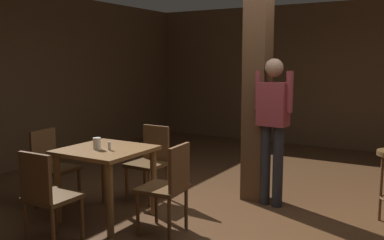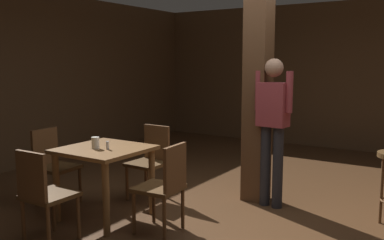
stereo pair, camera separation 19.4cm
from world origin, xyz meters
The scene contains 11 objects.
ground_plane centered at (0.00, 0.00, 0.00)m, with size 10.80×10.80×0.00m, color #4C301C.
wall_back centered at (0.00, 4.50, 1.40)m, with size 8.00×0.10×2.80m, color brown.
pillar centered at (-0.18, 0.78, 1.40)m, with size 0.28×0.28×2.80m, color #4C301C.
dining_table centered at (-1.29, -0.67, 0.63)m, with size 0.85×0.85×0.78m.
chair_west centered at (-2.13, -0.68, 0.51)m, with size 0.45×0.45×0.89m.
chair_east centered at (-0.49, -0.67, 0.51)m, with size 0.45×0.45×0.89m.
chair_north centered at (-1.29, 0.13, 0.51)m, with size 0.43×0.43×0.89m.
chair_south centered at (-1.28, -1.48, 0.51)m, with size 0.42×0.42×0.89m.
napkin_cup centered at (-1.33, -0.76, 0.84)m, with size 0.08×0.08×0.12m, color silver.
salt_shaker centered at (-1.19, -0.72, 0.82)m, with size 0.03×0.03×0.09m, color silver.
standing_person centered at (0.07, 0.65, 1.00)m, with size 0.47×0.23×1.72m.
Camera 1 is at (1.75, -4.02, 1.70)m, focal length 40.00 mm.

